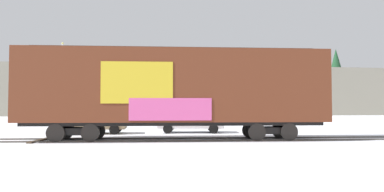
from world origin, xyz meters
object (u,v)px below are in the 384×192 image
at_px(flagpole, 67,71).
at_px(parked_car_tan, 94,121).
at_px(freight_car, 175,88).
at_px(parked_car_white, 190,120).

xyz_separation_m(flagpole, parked_car_tan, (3.33, -6.23, -3.96)).
distance_m(freight_car, parked_car_tan, 7.32).
relative_size(flagpole, parked_car_tan, 1.79).
distance_m(freight_car, flagpole, 14.12).
distance_m(parked_car_tan, parked_car_white, 6.40).
distance_m(flagpole, parked_car_tan, 8.10).
xyz_separation_m(freight_car, flagpole, (-8.32, 11.23, 2.03)).
xyz_separation_m(parked_car_tan, parked_car_white, (6.40, 0.15, -0.02)).
height_order(freight_car, parked_car_white, freight_car).
bearing_deg(parked_car_white, parked_car_tan, -178.64).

